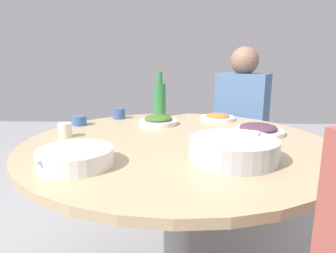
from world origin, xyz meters
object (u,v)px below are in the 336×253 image
Objects in this scene: dish_greens at (158,120)px; stool_for_diner_left at (238,183)px; round_dining_table at (177,163)px; tea_cup_near at (65,130)px; green_bottle at (160,98)px; tea_cup_side at (119,114)px; dish_tofu_braise at (218,117)px; diner_left at (242,111)px; rice_bowl at (233,149)px; tea_cup_far at (79,121)px; dish_eggplant at (258,130)px; soup_bowl at (76,158)px.

dish_greens is 0.94m from stool_for_diner_left.
tea_cup_near is at bearing 86.67° from round_dining_table.
green_bottle is 3.72× the size of tea_cup_side.
diner_left is at bearing -30.87° from dish_tofu_braise.
round_dining_table is 0.60m from tea_cup_side.
rice_bowl is 4.09× the size of tea_cup_far.
diner_left is at bearing -47.96° from dish_greens.
diner_left reaches higher than round_dining_table.
tea_cup_side reaches higher than dish_eggplant.
tea_cup_side is (0.15, 0.25, 0.01)m from dish_greens.
soup_bowl is at bearing 144.72° from dish_tofu_braise.
dish_tofu_braise is at bearing -2.63° from rice_bowl.
rice_bowl is at bearing -152.15° from dish_greens.
tea_cup_near is 0.89× the size of tea_cup_side.
round_dining_table is 6.37× the size of dish_greens.
diner_left is (0.69, -0.06, -0.03)m from dish_eggplant.
diner_left is at bearing -66.33° from tea_cup_side.
rice_bowl is 1.24× the size of soup_bowl.
stool_for_diner_left is (0.36, -0.21, -0.57)m from dish_tofu_braise.
stool_for_diner_left is at bearing -12.92° from rice_bowl.
stool_for_diner_left is at bearing -33.96° from soup_bowl.
soup_bowl is at bearing 166.41° from green_bottle.
dish_greens is (0.58, 0.31, -0.02)m from rice_bowl.
dish_tofu_braise is at bearing -26.71° from round_dining_table.
rice_bowl is 0.70× the size of stool_for_diner_left.
tea_cup_near is 0.47m from tea_cup_side.
tea_cup_far is (0.62, 0.20, -0.00)m from soup_bowl.
diner_left is (0.82, -0.45, 0.10)m from round_dining_table.
tea_cup_near reaches higher than tea_cup_side.
tea_cup_far is 1.12m from diner_left.
dish_eggplant is 0.36m from dish_tofu_braise.
dish_greens is at bearing -53.98° from tea_cup_near.
stool_for_diner_left is 0.54m from diner_left.
dish_tofu_braise is 0.38m from green_bottle.
diner_left is (0.25, -0.56, -0.12)m from green_bottle.
green_bottle is 0.61× the size of stool_for_diner_left.
green_bottle is 3.58× the size of tea_cup_far.
rice_bowl is 1.28× the size of dish_eggplant.
green_bottle reaches higher than tea_cup_near.
tea_cup_far is 0.26m from tea_cup_side.
dish_tofu_braise is 0.86m from tea_cup_near.
green_bottle is at bearing -36.28° from tea_cup_near.
rice_bowl is 0.89m from green_bottle.
dish_tofu_braise is (0.72, -0.03, -0.03)m from rice_bowl.
tea_cup_far is at bearing 137.59° from tea_cup_side.
dish_eggplant reaches higher than dish_tofu_braise.
tea_cup_near is (0.37, 0.18, 0.00)m from soup_bowl.
green_bottle is 0.67m from tea_cup_near.
green_bottle reaches higher than tea_cup_side.
tea_cup_near is 0.09× the size of diner_left.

